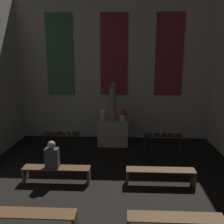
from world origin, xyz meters
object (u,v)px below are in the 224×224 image
at_px(flower_vase_left, 103,114).
at_px(person_seated, 52,156).
at_px(candle_rack_right, 163,138).
at_px(flower_vase_right, 123,114).
at_px(candle_rack_left, 61,137).
at_px(altar, 113,133).
at_px(pew_second_left, 29,218).
at_px(pew_back_right, 160,174).
at_px(statue, 113,103).
at_px(pew_second_right, 175,222).
at_px(pew_back_left, 57,171).

bearing_deg(flower_vase_left, person_seated, -110.68).
relative_size(candle_rack_right, person_seated, 1.63).
xyz_separation_m(flower_vase_right, candle_rack_left, (-2.10, -1.31, -0.51)).
relative_size(altar, flower_vase_right, 2.48).
bearing_deg(pew_second_left, pew_back_right, 35.45).
bearing_deg(pew_back_right, flower_vase_left, 120.48).
bearing_deg(pew_back_right, statue, 114.97).
height_order(flower_vase_left, pew_second_left, flower_vase_left).
xyz_separation_m(flower_vase_right, pew_back_right, (1.05, -3.06, -0.93)).
bearing_deg(statue, pew_second_right, -74.36).
xyz_separation_m(altar, pew_second_left, (-1.42, -5.08, -0.17)).
relative_size(flower_vase_left, flower_vase_right, 1.00).
height_order(candle_rack_left, pew_back_right, candle_rack_left).
bearing_deg(candle_rack_left, candle_rack_right, -0.01).
height_order(flower_vase_left, pew_back_left, flower_vase_left).
distance_m(altar, pew_back_left, 3.38).
xyz_separation_m(flower_vase_right, person_seated, (-1.91, -3.06, -0.47)).
relative_size(flower_vase_left, pew_back_right, 0.25).
xyz_separation_m(pew_second_right, person_seated, (-2.95, 2.03, 0.46)).
bearing_deg(candle_rack_right, flower_vase_left, 148.01).
bearing_deg(altar, pew_back_right, -65.03).
relative_size(flower_vase_left, pew_second_right, 0.25).
bearing_deg(statue, pew_back_right, -65.03).
xyz_separation_m(flower_vase_right, pew_second_left, (-1.80, -5.08, -0.93)).
bearing_deg(pew_back_left, pew_second_right, -35.45).
relative_size(statue, pew_back_right, 0.81).
xyz_separation_m(statue, pew_second_right, (1.42, -5.08, -1.36)).
distance_m(statue, flower_vase_right, 0.58).
bearing_deg(statue, altar, 0.00).
relative_size(statue, person_seated, 1.98).
height_order(altar, flower_vase_left, flower_vase_left).
height_order(flower_vase_right, pew_back_left, flower_vase_right).
distance_m(candle_rack_right, pew_back_right, 1.82).
relative_size(flower_vase_left, person_seated, 0.62).
bearing_deg(altar, candle_rack_right, -37.25).
xyz_separation_m(altar, person_seated, (-1.53, -3.06, 0.29)).
bearing_deg(pew_back_left, pew_second_left, -90.00).
distance_m(pew_second_left, pew_back_right, 3.49).
bearing_deg(candle_rack_right, pew_back_left, -151.09).
distance_m(flower_vase_right, candle_rack_right, 1.96).
xyz_separation_m(altar, pew_back_right, (1.42, -3.06, -0.17)).
bearing_deg(pew_back_right, flower_vase_right, 108.92).
distance_m(flower_vase_right, pew_second_right, 5.27).
height_order(pew_second_left, pew_back_right, same).
distance_m(flower_vase_right, person_seated, 3.63).
distance_m(pew_second_right, pew_back_left, 3.49).
bearing_deg(pew_second_left, flower_vase_right, 70.51).
relative_size(flower_vase_right, person_seated, 0.62).
relative_size(candle_rack_left, pew_back_left, 0.67).
bearing_deg(flower_vase_left, candle_rack_left, -135.68).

